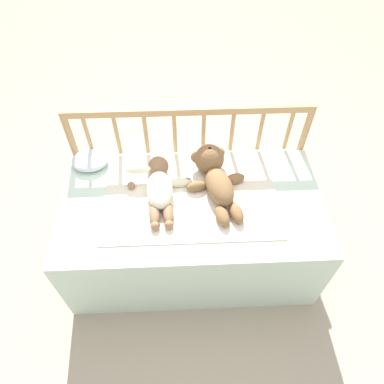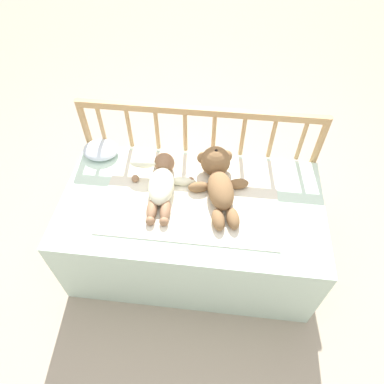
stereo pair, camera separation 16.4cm
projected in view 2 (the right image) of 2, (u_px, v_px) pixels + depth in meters
name	position (u px, v px, depth m)	size (l,w,h in m)	color
ground_plane	(192.00, 253.00, 2.07)	(12.00, 12.00, 0.00)	tan
crib_mattress	(192.00, 230.00, 1.87)	(1.30, 0.69, 0.50)	silver
crib_rail	(199.00, 142.00, 1.87)	(1.30, 0.04, 0.79)	tan
blanket	(191.00, 195.00, 1.71)	(0.85, 0.56, 0.01)	silver
teddy_bear	(218.00, 178.00, 1.70)	(0.31, 0.47, 0.16)	olive
baby	(162.00, 183.00, 1.70)	(0.34, 0.43, 0.11)	#EAEACC
small_pillow	(101.00, 150.00, 1.88)	(0.20, 0.17, 0.06)	silver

